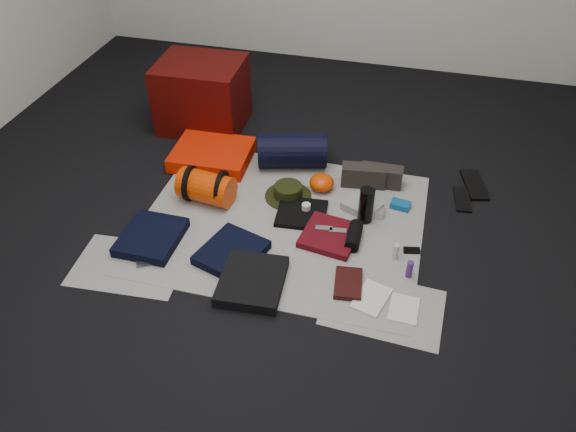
% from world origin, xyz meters
% --- Properties ---
extents(floor, '(4.50, 4.50, 0.02)m').
position_xyz_m(floor, '(0.00, 0.00, -0.01)').
color(floor, black).
rests_on(floor, ground).
extents(newspaper_mat, '(1.60, 1.30, 0.01)m').
position_xyz_m(newspaper_mat, '(0.00, 0.00, 0.00)').
color(newspaper_mat, '#B2B1A4').
rests_on(newspaper_mat, floor).
extents(newspaper_sheet_front_left, '(0.61, 0.44, 0.00)m').
position_xyz_m(newspaper_sheet_front_left, '(-0.70, -0.55, 0.00)').
color(newspaper_sheet_front_left, '#B2B1A4').
rests_on(newspaper_sheet_front_left, floor).
extents(newspaper_sheet_front_right, '(0.60, 0.43, 0.00)m').
position_xyz_m(newspaper_sheet_front_right, '(0.65, -0.50, 0.00)').
color(newspaper_sheet_front_right, '#B2B1A4').
rests_on(newspaper_sheet_front_right, floor).
extents(red_cabinet, '(0.59, 0.50, 0.48)m').
position_xyz_m(red_cabinet, '(-0.83, 0.92, 0.24)').
color(red_cabinet, '#470705').
rests_on(red_cabinet, floor).
extents(sleeping_pad, '(0.52, 0.43, 0.09)m').
position_xyz_m(sleeping_pad, '(-0.61, 0.49, 0.05)').
color(sleeping_pad, red).
rests_on(sleeping_pad, newspaper_mat).
extents(stuff_sack, '(0.35, 0.23, 0.19)m').
position_xyz_m(stuff_sack, '(-0.49, 0.08, 0.10)').
color(stuff_sack, '#D33603').
rests_on(stuff_sack, newspaper_mat).
extents(sack_strap_left, '(0.02, 0.22, 0.22)m').
position_xyz_m(sack_strap_left, '(-0.59, 0.08, 0.11)').
color(sack_strap_left, black).
rests_on(sack_strap_left, newspaper_mat).
extents(sack_strap_right, '(0.03, 0.22, 0.22)m').
position_xyz_m(sack_strap_right, '(-0.39, 0.08, 0.11)').
color(sack_strap_right, black).
rests_on(sack_strap_right, newspaper_mat).
extents(navy_duffel, '(0.48, 0.33, 0.23)m').
position_xyz_m(navy_duffel, '(-0.08, 0.57, 0.12)').
color(navy_duffel, black).
rests_on(navy_duffel, newspaper_mat).
extents(boonie_brim, '(0.34, 0.34, 0.01)m').
position_xyz_m(boonie_brim, '(-0.03, 0.24, 0.01)').
color(boonie_brim, black).
rests_on(boonie_brim, newspaper_mat).
extents(boonie_crown, '(0.17, 0.17, 0.08)m').
position_xyz_m(boonie_crown, '(-0.03, 0.24, 0.05)').
color(boonie_crown, black).
rests_on(boonie_crown, boonie_brim).
extents(hiking_boot_left, '(0.28, 0.14, 0.14)m').
position_xyz_m(hiking_boot_left, '(0.40, 0.48, 0.07)').
color(hiking_boot_left, '#2B2822').
rests_on(hiking_boot_left, newspaper_mat).
extents(hiking_boot_right, '(0.26, 0.10, 0.13)m').
position_xyz_m(hiking_boot_right, '(0.50, 0.51, 0.07)').
color(hiking_boot_right, '#2B2822').
rests_on(hiking_boot_right, newspaper_mat).
extents(flip_flop_left, '(0.12, 0.25, 0.01)m').
position_xyz_m(flip_flop_left, '(1.01, 0.48, 0.01)').
color(flip_flop_left, black).
rests_on(flip_flop_left, floor).
extents(flip_flop_right, '(0.19, 0.33, 0.02)m').
position_xyz_m(flip_flop_right, '(1.08, 0.64, 0.01)').
color(flip_flop_right, black).
rests_on(flip_flop_right, floor).
extents(trousers_navy_a, '(0.32, 0.36, 0.06)m').
position_xyz_m(trousers_navy_a, '(-0.66, -0.34, 0.03)').
color(trousers_navy_a, black).
rests_on(trousers_navy_a, newspaper_mat).
extents(trousers_navy_b, '(0.38, 0.41, 0.05)m').
position_xyz_m(trousers_navy_b, '(-0.19, -0.35, 0.03)').
color(trousers_navy_b, black).
rests_on(trousers_navy_b, newspaper_mat).
extents(trousers_charcoal, '(0.34, 0.39, 0.06)m').
position_xyz_m(trousers_charcoal, '(-0.02, -0.52, 0.03)').
color(trousers_charcoal, black).
rests_on(trousers_charcoal, newspaper_mat).
extents(black_tshirt, '(0.31, 0.29, 0.03)m').
position_xyz_m(black_tshirt, '(0.10, 0.08, 0.02)').
color(black_tshirt, black).
rests_on(black_tshirt, newspaper_mat).
extents(red_shirt, '(0.33, 0.33, 0.04)m').
position_xyz_m(red_shirt, '(0.30, -0.07, 0.03)').
color(red_shirt, '#530911').
rests_on(red_shirt, newspaper_mat).
extents(orange_stuff_sack, '(0.16, 0.16, 0.10)m').
position_xyz_m(orange_stuff_sack, '(0.16, 0.36, 0.06)').
color(orange_stuff_sack, '#D33603').
rests_on(orange_stuff_sack, newspaper_mat).
extents(first_aid_pouch, '(0.25, 0.23, 0.05)m').
position_xyz_m(first_aid_pouch, '(0.43, 0.22, 0.03)').
color(first_aid_pouch, gray).
rests_on(first_aid_pouch, newspaper_mat).
extents(water_bottle, '(0.12, 0.12, 0.22)m').
position_xyz_m(water_bottle, '(0.46, 0.14, 0.11)').
color(water_bottle, black).
rests_on(water_bottle, newspaper_mat).
extents(speaker, '(0.08, 0.20, 0.08)m').
position_xyz_m(speaker, '(0.43, -0.06, 0.05)').
color(speaker, black).
rests_on(speaker, newspaper_mat).
extents(compact_camera, '(0.11, 0.07, 0.04)m').
position_xyz_m(compact_camera, '(0.51, 0.20, 0.03)').
color(compact_camera, silver).
rests_on(compact_camera, newspaper_mat).
extents(cyan_case, '(0.12, 0.09, 0.04)m').
position_xyz_m(cyan_case, '(0.65, 0.31, 0.02)').
color(cyan_case, '#0E4F89').
rests_on(cyan_case, newspaper_mat).
extents(toiletry_purple, '(0.04, 0.04, 0.10)m').
position_xyz_m(toiletry_purple, '(0.75, -0.26, 0.06)').
color(toiletry_purple, '#432069').
rests_on(toiletry_purple, newspaper_mat).
extents(toiletry_clear, '(0.04, 0.04, 0.09)m').
position_xyz_m(toiletry_clear, '(0.67, -0.14, 0.05)').
color(toiletry_clear, '#AEB3AE').
rests_on(toiletry_clear, newspaper_mat).
extents(paperback_book, '(0.16, 0.23, 0.03)m').
position_xyz_m(paperback_book, '(0.46, -0.40, 0.02)').
color(paperback_book, black).
rests_on(paperback_book, newspaper_mat).
extents(map_booklet, '(0.20, 0.25, 0.01)m').
position_xyz_m(map_booklet, '(0.59, -0.46, 0.01)').
color(map_booklet, silver).
rests_on(map_booklet, newspaper_mat).
extents(map_printout, '(0.15, 0.19, 0.01)m').
position_xyz_m(map_printout, '(0.75, -0.49, 0.01)').
color(map_printout, silver).
rests_on(map_printout, newspaper_mat).
extents(sunglasses, '(0.09, 0.05, 0.02)m').
position_xyz_m(sunglasses, '(0.75, -0.07, 0.02)').
color(sunglasses, black).
rests_on(sunglasses, newspaper_mat).
extents(key_cluster, '(0.10, 0.10, 0.01)m').
position_xyz_m(key_cluster, '(-0.63, -0.52, 0.01)').
color(key_cluster, silver).
rests_on(key_cluster, newspaper_mat).
extents(tape_roll, '(0.05, 0.05, 0.03)m').
position_xyz_m(tape_roll, '(0.12, 0.11, 0.05)').
color(tape_roll, beige).
rests_on(tape_roll, black_tshirt).
extents(energy_bar_a, '(0.10, 0.05, 0.01)m').
position_xyz_m(energy_bar_a, '(0.26, -0.05, 0.05)').
color(energy_bar_a, silver).
rests_on(energy_bar_a, red_shirt).
extents(energy_bar_b, '(0.10, 0.05, 0.01)m').
position_xyz_m(energy_bar_b, '(0.34, -0.05, 0.05)').
color(energy_bar_b, silver).
rests_on(energy_bar_b, red_shirt).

